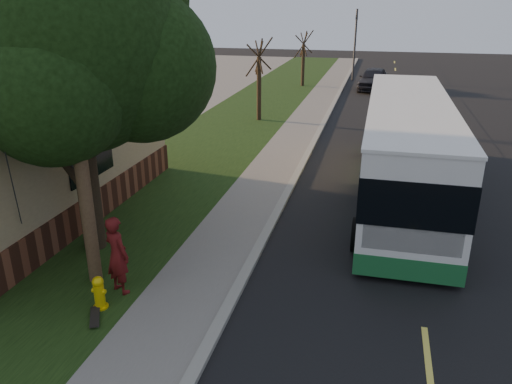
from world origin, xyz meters
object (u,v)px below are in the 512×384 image
transit_bus (406,147)px  skateboard_main (95,317)px  bare_tree_near (259,81)px  skateboarder (117,255)px  bare_tree_far (303,59)px  distant_car (373,79)px  fire_hydrant (99,293)px  utility_pole (70,80)px  dumpster (31,161)px  leafy_tree (75,45)px  traffic_signal (355,40)px

transit_bus → skateboard_main: size_ratio=15.98×
bare_tree_near → skateboarder: size_ratio=2.39×
bare_tree_near → transit_bus: size_ratio=0.37×
bare_tree_far → distant_car: size_ratio=0.87×
fire_hydrant → bare_tree_far: (-0.40, 30.00, 1.57)m
skateboard_main → bare_tree_near: bearing=93.1°
bare_tree_far → fire_hydrant: bearing=-89.2°
utility_pole → distant_car: bearing=79.2°
bare_tree_far → dumpster: bearing=-105.8°
bare_tree_far → transit_bus: bearing=-72.8°
leafy_tree → skateboarder: leafy_tree is taller
fire_hydrant → leafy_tree: 5.65m
dumpster → bare_tree_near: bearing=61.2°
bare_tree_far → dumpster: bare_tree_far is taller
fire_hydrant → skateboarder: size_ratio=0.41×
skateboarder → utility_pole: bearing=4.1°
fire_hydrant → transit_bus: bearing=53.0°
traffic_signal → skateboard_main: 34.67m
skateboarder → dumpster: size_ratio=1.20×
utility_pole → bare_tree_near: size_ratio=2.11×
fire_hydrant → leafy_tree: leafy_tree is taller
fire_hydrant → distant_car: 30.19m
skateboarder → distant_car: bearing=-74.4°
leafy_tree → traffic_signal: (4.67, 31.35, -2.00)m
transit_bus → distant_car: 21.53m
bare_tree_far → transit_bus: 22.67m
fire_hydrant → traffic_signal: bearing=84.8°
bare_tree_near → bare_tree_far: bearing=87.6°
utility_pole → dumpster: 9.57m
traffic_signal → bare_tree_far: bearing=-131.2°
bare_tree_near → skateboard_main: 18.54m
bare_tree_far → skateboarder: (0.50, -29.31, -1.03)m
skateboard_main → distant_car: distant_car is taller
traffic_signal → distant_car: 5.11m
fire_hydrant → distant_car: size_ratio=0.16×
fire_hydrant → transit_bus: transit_bus is taller
transit_bus → utility_pole: bearing=-133.6°
utility_pole → skateboard_main: bearing=-60.0°
utility_pole → bare_tree_far: 29.13m
bare_tree_far → skateboard_main: 30.47m
bare_tree_far → skateboard_main: bearing=-89.1°
leafy_tree → dumpster: 8.29m
utility_pole → distant_car: size_ratio=1.95×
fire_hydrant → utility_pole: size_ratio=0.08×
bare_tree_near → distant_car: bearing=64.2°
utility_pole → traffic_signal: bearing=83.4°
traffic_signal → dumpster: (-10.00, -26.92, -2.55)m
skateboard_main → distant_car: (4.71, 30.21, 0.67)m
bare_tree_near → fire_hydrant: bearing=-87.1°
fire_hydrant → skateboarder: bearing=81.7°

